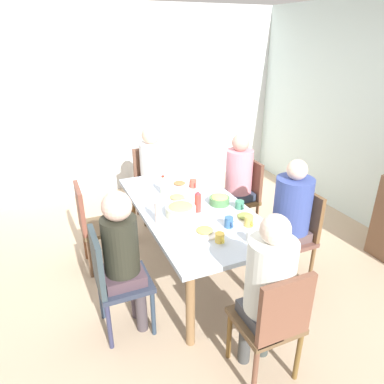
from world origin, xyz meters
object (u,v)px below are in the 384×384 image
cup_2 (249,222)px  cup_0 (251,237)px  dining_table (192,214)px  cup_3 (240,205)px  bowl_0 (181,210)px  cup_1 (193,184)px  plate_3 (179,184)px  plate_0 (205,231)px  chair_1 (244,193)px  person_2 (291,211)px  bottle_1 (158,211)px  bottle_0 (198,201)px  person_0 (123,251)px  bowl_1 (219,200)px  chair_2 (296,231)px  cup_5 (220,238)px  bottle_2 (163,185)px  chair_3 (273,320)px  person_1 (238,177)px  chair_5 (93,222)px  cup_4 (229,222)px  plate_2 (245,217)px  plate_1 (177,198)px  person_4 (152,165)px  person_3 (268,283)px  chair_4 (151,179)px  chair_0 (113,277)px

cup_2 → cup_0: bearing=-28.1°
dining_table → cup_3: size_ratio=15.94×
bowl_0 → cup_1: (-0.53, 0.35, -0.01)m
plate_3 → plate_0: bearing=-9.9°
chair_1 → person_2: 0.97m
cup_0 → cup_3: bearing=158.0°
plate_3 → bottle_1: bearing=-34.1°
person_2 → bottle_0: bearing=-115.4°
bottle_0 → bowl_0: bearing=-85.8°
person_0 → chair_1: 1.88m
plate_0 → bowl_1: 0.56m
chair_2 → bowl_0: (-0.35, -1.02, 0.27)m
chair_2 → bowl_1: 0.77m
dining_table → cup_5: size_ratio=17.39×
plate_0 → cup_3: 0.56m
bottle_0 → bottle_2: size_ratio=1.09×
chair_3 → chair_2: bearing=134.8°
dining_table → cup_3: bearing=62.2°
person_1 → person_2: size_ratio=1.00×
chair_5 → person_2: bearing=60.0°
bowl_0 → person_2: bearing=69.5°
plate_0 → cup_2: (0.05, 0.38, 0.03)m
person_1 → bottle_2: size_ratio=6.28×
person_2 → cup_4: (0.00, -0.64, 0.03)m
cup_3 → bowl_0: bearing=-98.6°
bowl_0 → plate_2: bearing=60.7°
person_2 → bottle_2: bearing=-132.9°
person_0 → plate_1: (-0.67, 0.69, 0.02)m
person_4 → plate_0: 1.71m
person_3 → cup_3: person_3 is taller
dining_table → bottle_2: bottle_2 is taller
bottle_0 → cup_3: bearing=75.9°
person_2 → bottle_1: 1.19m
plate_0 → cup_0: size_ratio=2.32×
person_1 → person_3: bearing=-24.3°
plate_0 → bottle_1: bearing=-137.2°
bottle_0 → bottle_1: bottle_1 is taller
chair_1 → chair_5: (0.00, -1.71, 0.00)m
cup_1 → bottle_2: bottle_2 is taller
cup_4 → bottle_2: (-0.85, -0.28, 0.05)m
chair_2 → cup_1: chair_2 is taller
chair_3 → chair_4: 2.64m
cup_4 → chair_0: bearing=-90.1°
cup_5 → cup_0: bearing=66.6°
chair_4 → plate_0: 1.81m
plate_2 → bottle_1: bearing=-108.1°
chair_3 → plate_3: (-1.84, 0.08, 0.23)m
person_3 → plate_2: person_3 is taller
person_1 → cup_4: bearing=-34.0°
bowl_0 → cup_5: size_ratio=2.49×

